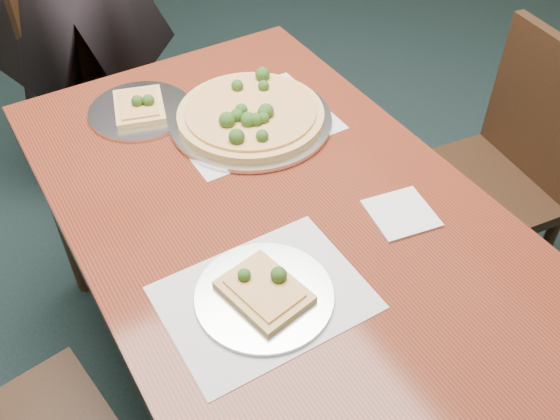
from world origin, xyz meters
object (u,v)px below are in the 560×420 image
chair_far (102,74)px  pizza_pan (251,115)px  dining_table (280,237)px  chair_right (501,168)px  slice_plate_far (140,108)px  slice_plate_near (264,293)px

chair_far → pizza_pan: (0.17, -0.83, 0.26)m
dining_table → pizza_pan: bearing=72.0°
chair_right → slice_plate_far: 1.09m
dining_table → chair_right: 0.81m
chair_far → pizza_pan: size_ratio=2.09×
pizza_pan → slice_plate_far: size_ratio=1.55×
chair_right → slice_plate_near: size_ratio=3.25×
chair_far → chair_right: size_ratio=1.00×
chair_right → slice_plate_far: chair_right is taller
pizza_pan → slice_plate_near: pizza_pan is taller
dining_table → slice_plate_far: size_ratio=5.36×
chair_far → pizza_pan: chair_far is taller
chair_far → slice_plate_far: (-0.06, -0.63, 0.25)m
slice_plate_near → slice_plate_far: slice_plate_near is taller
dining_table → chair_far: 1.17m
dining_table → slice_plate_near: 0.28m
dining_table → slice_plate_far: bearing=103.7°
chair_far → slice_plate_far: chair_far is taller
chair_right → slice_plate_far: size_ratio=3.25×
dining_table → pizza_pan: pizza_pan is taller
chair_right → slice_plate_near: chair_right is taller
dining_table → slice_plate_near: size_ratio=5.36×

